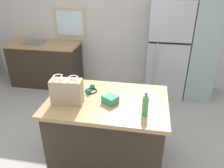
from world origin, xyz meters
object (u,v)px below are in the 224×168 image
at_px(tall_cabinet, 203,44).
at_px(shopping_bag, 67,92).
at_px(kitchen_island, 108,130).
at_px(ear_defenders, 91,90).
at_px(refrigerator, 167,50).
at_px(small_box, 110,99).
at_px(bottle, 145,105).

bearing_deg(tall_cabinet, shopping_bag, -130.29).
xyz_separation_m(kitchen_island, ear_defenders, (-0.24, 0.16, 0.46)).
xyz_separation_m(refrigerator, small_box, (-0.70, -2.01, 0.03)).
bearing_deg(small_box, refrigerator, 70.67).
xyz_separation_m(kitchen_island, shopping_bag, (-0.41, -0.15, 0.59)).
height_order(kitchen_island, bottle, bottle).
bearing_deg(refrigerator, kitchen_island, -111.07).
relative_size(tall_cabinet, shopping_bag, 6.02).
distance_m(refrigerator, small_box, 2.13).
bearing_deg(small_box, shopping_bag, -169.04).
relative_size(shopping_bag, ear_defenders, 1.75).
bearing_deg(tall_cabinet, small_box, -123.29).
bearing_deg(kitchen_island, refrigerator, 68.93).
bearing_deg(kitchen_island, tall_cabinet, 54.99).
bearing_deg(ear_defenders, kitchen_island, -33.45).
bearing_deg(small_box, kitchen_island, 126.37).
distance_m(tall_cabinet, bottle, 2.37).
height_order(small_box, ear_defenders, small_box).
distance_m(tall_cabinet, ear_defenders, 2.40).
xyz_separation_m(shopping_bag, ear_defenders, (0.18, 0.31, -0.12)).
xyz_separation_m(kitchen_island, refrigerator, (0.75, 1.95, 0.45)).
height_order(shopping_bag, bottle, shopping_bag).
relative_size(tall_cabinet, ear_defenders, 10.52).
bearing_deg(bottle, tall_cabinet, 66.77).
xyz_separation_m(tall_cabinet, bottle, (-0.93, -2.17, -0.04)).
bearing_deg(shopping_bag, ear_defenders, 60.29).
height_order(refrigerator, ear_defenders, refrigerator).
distance_m(refrigerator, bottle, 2.20).
distance_m(kitchen_island, small_box, 0.49).
height_order(kitchen_island, ear_defenders, ear_defenders).
xyz_separation_m(kitchen_island, tall_cabinet, (1.36, 1.95, 0.60)).
bearing_deg(kitchen_island, shopping_bag, -160.02).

